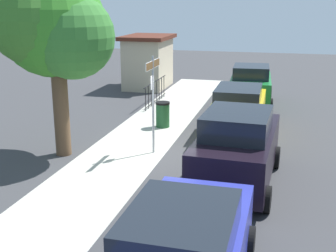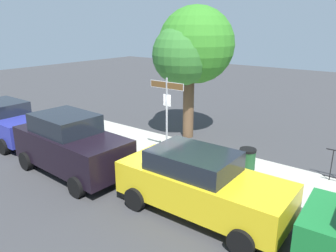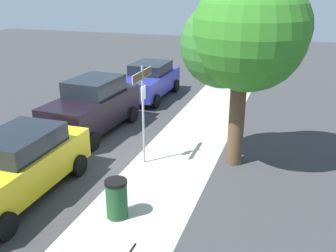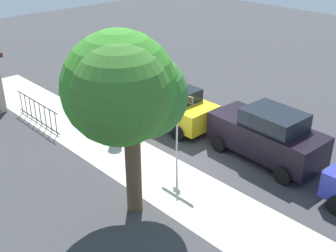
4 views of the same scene
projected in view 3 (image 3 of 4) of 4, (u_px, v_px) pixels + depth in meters
name	position (u px, v px, depth m)	size (l,w,h in m)	color
ground_plane	(136.00, 157.00, 12.39)	(60.00, 60.00, 0.00)	#38383A
sidewalk_strip	(151.00, 194.00, 10.23)	(24.00, 2.60, 0.00)	#AEAC9F
street_sign	(143.00, 96.00, 11.29)	(1.45, 0.07, 3.10)	#9EA0A5
shade_tree	(247.00, 35.00, 10.57)	(3.44, 3.67, 5.68)	brown
car_blue	(149.00, 80.00, 18.66)	(4.35, 2.08, 1.71)	#2A319A
car_black	(93.00, 106.00, 14.25)	(4.48, 2.21, 2.04)	black
car_yellow	(17.00, 166.00, 9.86)	(4.63, 2.03, 1.75)	gold
trash_bin	(117.00, 198.00, 9.10)	(0.55, 0.55, 0.98)	#1E4C28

